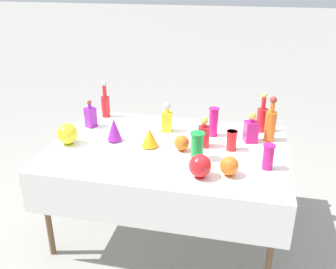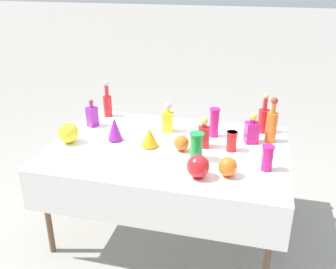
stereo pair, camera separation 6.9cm
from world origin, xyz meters
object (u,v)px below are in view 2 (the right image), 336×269
tall_bottle_0 (264,119)px  square_decanter_0 (252,131)px  round_bowl_2 (228,167)px  square_decanter_1 (168,119)px  square_decanter_3 (92,116)px  fluted_vase_0 (115,129)px  round_bowl_3 (68,133)px  tall_bottle_1 (272,124)px  square_decanter_2 (204,134)px  slender_vase_0 (268,157)px  round_bowl_0 (198,166)px  cardboard_box_behind_right (180,144)px  tall_bottle_2 (108,103)px  slender_vase_2 (232,140)px  slender_vase_3 (196,146)px  round_bowl_1 (181,143)px  fluted_vase_1 (150,137)px  cardboard_box_behind_left (205,145)px  slender_vase_1 (214,122)px

tall_bottle_0 → square_decanter_0: bearing=-110.0°
round_bowl_2 → square_decanter_1: bearing=131.8°
square_decanter_3 → round_bowl_2: size_ratio=1.78×
fluted_vase_0 → round_bowl_3: bearing=-157.8°
tall_bottle_1 → square_decanter_2: tall_bottle_1 is taller
tall_bottle_1 → round_bowl_2: bearing=-113.4°
square_decanter_0 → slender_vase_0: bearing=-73.7°
round_bowl_0 → round_bowl_3: bearing=165.6°
slender_vase_0 → cardboard_box_behind_right: slender_vase_0 is taller
tall_bottle_2 → round_bowl_0: tall_bottle_2 is taller
square_decanter_1 → slender_vase_2: (0.54, -0.24, -0.02)m
tall_bottle_2 → square_decanter_3: tall_bottle_2 is taller
square_decanter_0 → slender_vase_2: 0.23m
tall_bottle_0 → round_bowl_3: 1.57m
slender_vase_3 → fluted_vase_0: bearing=166.1°
tall_bottle_0 → round_bowl_2: 0.82m
round_bowl_1 → tall_bottle_2: bearing=146.4°
tall_bottle_2 → square_decanter_0: size_ratio=1.38×
slender_vase_0 → round_bowl_3: 1.49m
fluted_vase_1 → round_bowl_3: size_ratio=0.90×
slender_vase_3 → fluted_vase_0: (-0.68, 0.17, -0.01)m
square_decanter_2 → round_bowl_0: bearing=-85.3°
square_decanter_0 → round_bowl_0: square_decanter_0 is taller
square_decanter_3 → round_bowl_2: 1.34m
fluted_vase_0 → round_bowl_0: (0.73, -0.41, -0.02)m
square_decanter_1 → cardboard_box_behind_left: square_decanter_1 is taller
round_bowl_3 → cardboard_box_behind_left: round_bowl_3 is taller
tall_bottle_1 → fluted_vase_1: size_ratio=2.39×
square_decanter_0 → tall_bottle_0: bearing=70.0°
square_decanter_1 → cardboard_box_behind_right: size_ratio=0.53×
square_decanter_1 → round_bowl_0: bearing=-61.5°
square_decanter_2 → slender_vase_2: 0.21m
tall_bottle_2 → square_decanter_2: tall_bottle_2 is taller
tall_bottle_0 → fluted_vase_0: (-1.12, -0.45, -0.02)m
slender_vase_2 → cardboard_box_behind_right: bearing=118.1°
tall_bottle_1 → slender_vase_2: size_ratio=2.38×
square_decanter_1 → tall_bottle_1: bearing=0.1°
square_decanter_2 → cardboard_box_behind_left: square_decanter_2 is taller
slender_vase_1 → round_bowl_1: size_ratio=1.94×
slender_vase_2 → round_bowl_1: bearing=-165.5°
square_decanter_1 → cardboard_box_behind_left: size_ratio=0.53×
tall_bottle_0 → fluted_vase_0: 1.21m
square_decanter_2 → cardboard_box_behind_left: 1.45m
cardboard_box_behind_left → cardboard_box_behind_right: size_ratio=1.01×
square_decanter_1 → slender_vase_2: square_decanter_1 is taller
round_bowl_0 → slender_vase_0: bearing=26.2°
round_bowl_2 → tall_bottle_2: bearing=144.9°
tall_bottle_1 → square_decanter_1: size_ratio=1.44×
cardboard_box_behind_right → tall_bottle_2: bearing=-124.1°
slender_vase_3 → cardboard_box_behind_right: (-0.42, 1.41, -0.69)m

